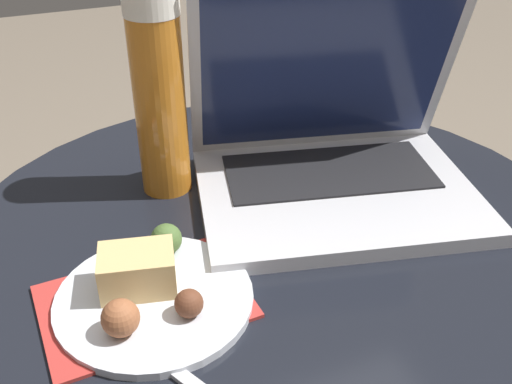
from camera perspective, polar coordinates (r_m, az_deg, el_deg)
The scene contains 6 objects.
table at distance 0.76m, azimuth 1.74°, elevation -12.13°, with size 0.75×0.75×0.53m.
napkin at distance 0.60m, azimuth -10.61°, elevation -10.21°, with size 0.20×0.15×0.00m.
laptop at distance 0.74m, azimuth 7.28°, elevation 3.85°, with size 0.38×0.32×0.26m.
beer_glass at distance 0.72m, azimuth -9.21°, elevation 9.16°, with size 0.06×0.06×0.25m.
snack_plate at distance 0.60m, azimuth -10.09°, elevation -9.08°, with size 0.19×0.19×0.05m.
fork at distance 0.56m, azimuth -10.97°, elevation -14.10°, with size 0.10×0.18×0.00m.
Camera 1 is at (-0.23, -0.50, 0.93)m, focal length 42.00 mm.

